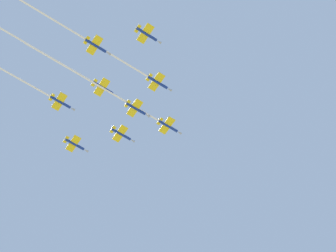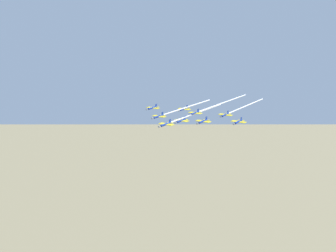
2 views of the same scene
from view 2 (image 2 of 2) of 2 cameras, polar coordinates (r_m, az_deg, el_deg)
name	(u,v)px [view 2 (image 2 of 2)]	position (r m, az deg, el deg)	size (l,w,h in m)	color
jet_lead	(188,116)	(194.07, 3.06, 1.50)	(26.28, 61.66, 2.16)	navy
jet_port_inner	(203,121)	(180.84, 5.29, 0.70)	(7.90, 10.25, 2.16)	navy
jet_starboard_inner	(179,110)	(210.54, 1.64, 2.46)	(25.53, 59.78, 2.16)	navy
jet_port_outer	(181,121)	(188.37, 1.99, 0.80)	(7.90, 10.25, 2.16)	navy
jet_starboard_outer	(238,122)	(187.25, 10.60, 0.63)	(7.90, 10.25, 2.16)	navy
jet_center_rear	(152,108)	(211.18, -2.39, 2.76)	(7.90, 10.25, 2.16)	navy
jet_port_trail	(216,105)	(223.15, 7.36, 3.14)	(30.45, 72.15, 2.16)	navy
jet_starboard_trail	(240,109)	(222.57, 10.86, 2.62)	(25.97, 60.89, 2.16)	navy
jet_tail_end	(184,109)	(215.23, 2.40, 2.58)	(7.90, 10.25, 2.16)	navy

